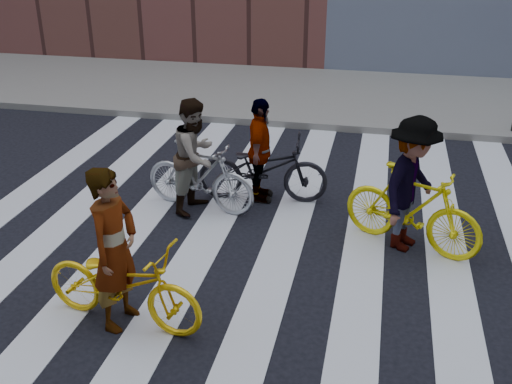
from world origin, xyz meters
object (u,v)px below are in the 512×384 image
(bike_yellow_left, at_px, (123,284))
(rider_mid, at_px, (196,156))
(bike_dark_rear, at_px, (263,169))
(rider_rear, at_px, (260,151))
(bike_silver_mid, at_px, (200,176))
(rider_right, at_px, (411,185))
(rider_left, at_px, (114,249))
(bike_yellow_right, at_px, (412,209))

(bike_yellow_left, height_order, rider_mid, rider_mid)
(rider_mid, bearing_deg, bike_dark_rear, -48.21)
(rider_mid, bearing_deg, rider_rear, -46.82)
(bike_silver_mid, distance_m, rider_right, 3.16)
(bike_yellow_left, distance_m, rider_mid, 2.95)
(rider_mid, xyz_separation_m, rider_right, (3.14, -0.52, 0.05))
(bike_yellow_left, xyz_separation_m, rider_rear, (0.80, 3.45, 0.33))
(rider_left, bearing_deg, bike_yellow_left, -81.16)
(rider_right, bearing_deg, rider_rear, 89.28)
(bike_dark_rear, xyz_separation_m, rider_right, (2.21, -1.05, 0.39))
(bike_yellow_left, xyz_separation_m, rider_mid, (-0.07, 2.92, 0.38))
(bike_dark_rear, relative_size, rider_left, 1.10)
(bike_yellow_left, xyz_separation_m, bike_yellow_right, (3.12, 2.40, 0.08))
(bike_yellow_left, bearing_deg, bike_silver_mid, 9.30)
(rider_left, height_order, rider_mid, rider_left)
(bike_yellow_left, distance_m, bike_yellow_right, 3.93)
(bike_silver_mid, bearing_deg, rider_right, -87.29)
(bike_silver_mid, xyz_separation_m, rider_rear, (0.83, 0.52, 0.28))
(bike_dark_rear, height_order, rider_rear, rider_rear)
(bike_yellow_right, bearing_deg, rider_right, 114.09)
(rider_left, distance_m, rider_rear, 3.55)
(bike_yellow_left, relative_size, rider_rear, 1.15)
(bike_yellow_right, relative_size, bike_dark_rear, 0.95)
(bike_yellow_left, height_order, bike_silver_mid, bike_silver_mid)
(bike_yellow_right, height_order, rider_mid, rider_mid)
(bike_dark_rear, bearing_deg, rider_mid, 113.75)
(bike_yellow_left, bearing_deg, bike_dark_rear, -5.05)
(rider_mid, height_order, rider_rear, rider_mid)
(bike_dark_rear, xyz_separation_m, rider_rear, (-0.05, 0.00, 0.30))
(bike_yellow_left, height_order, rider_right, rider_right)
(rider_mid, bearing_deg, bike_silver_mid, -77.67)
(bike_dark_rear, relative_size, rider_rear, 1.23)
(bike_yellow_left, distance_m, rider_right, 3.92)
(rider_rear, bearing_deg, rider_right, -120.53)
(rider_right, bearing_deg, bike_yellow_left, 152.14)
(bike_silver_mid, xyz_separation_m, bike_yellow_right, (3.14, -0.52, 0.04))
(bike_yellow_left, distance_m, bike_silver_mid, 2.92)
(bike_silver_mid, relative_size, rider_left, 0.98)
(rider_rear, bearing_deg, bike_yellow_right, -120.06)
(bike_dark_rear, bearing_deg, bike_yellow_left, 160.38)
(bike_dark_rear, xyz_separation_m, rider_mid, (-0.93, -0.52, 0.34))
(bike_yellow_right, bearing_deg, bike_silver_mid, 104.63)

